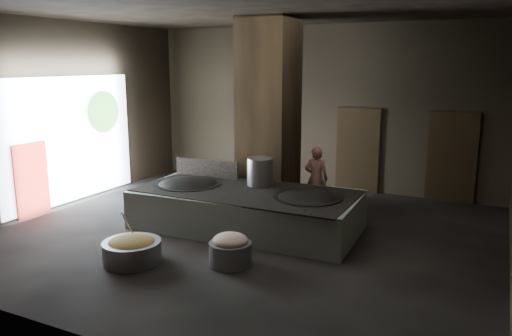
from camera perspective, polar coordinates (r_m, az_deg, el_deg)
The scene contains 27 objects.
floor at distance 10.52m, azimuth -1.53°, elevation -7.62°, with size 10.00×9.00×0.10m, color black.
ceiling at distance 9.98m, azimuth -1.68°, elevation 18.14°, with size 10.00×9.00×0.10m, color black.
back_wall at distance 14.15m, azimuth 7.12°, elevation 6.89°, with size 10.00×0.10×4.50m, color black.
front_wall at distance 6.39m, azimuth -21.08°, elevation 0.14°, with size 10.00×0.10×4.50m, color black.
left_wall at distance 13.13m, azimuth -21.57°, elevation 5.76°, with size 0.10×9.00×4.50m, color black.
pillar at distance 11.82m, azimuth 1.44°, elevation 6.00°, with size 1.20×1.20×4.50m, color black.
hearth_platform at distance 10.66m, azimuth -1.09°, elevation -4.78°, with size 4.68×2.24×0.81m, color beige.
platform_cap at distance 10.55m, azimuth -1.10°, elevation -2.65°, with size 4.58×2.20×0.03m, color black.
wok_left at distance 11.25m, azimuth -7.79°, elevation -2.18°, with size 1.48×1.48×0.41m, color black.
wok_left_rim at distance 11.23m, azimuth -7.80°, elevation -1.84°, with size 1.51×1.51×0.05m, color black.
wok_right at distance 10.08m, azimuth 5.88°, elevation -3.79°, with size 1.37×1.37×0.39m, color black.
wok_right_rim at distance 10.06m, azimuth 5.89°, elevation -3.41°, with size 1.40×1.40×0.05m, color black.
stock_pot at distance 10.93m, azimuth 0.46°, elevation -0.43°, with size 0.57×0.57×0.61m, color #93969A.
splash_guard at distance 11.84m, azimuth -5.66°, elevation -0.03°, with size 1.63×0.06×0.41m, color black.
cook at distance 11.94m, azimuth 6.88°, elevation -1.22°, with size 0.56×0.36×1.54m, color #945A4B.
veg_basin at distance 9.23m, azimuth -13.97°, elevation -9.25°, with size 1.03×1.03×0.38m, color slate.
veg_fill at distance 9.17m, azimuth -14.02°, elevation -8.32°, with size 0.85×0.85×0.26m, color olive.
ladle at distance 9.31m, azimuth -14.20°, elevation -6.72°, with size 0.03×0.03×0.81m, color #93969A.
meat_basin at distance 8.85m, azimuth -2.95°, elevation -9.73°, with size 0.74×0.74×0.41m, color slate.
meat_fill at distance 8.76m, azimuth -2.97°, elevation -8.24°, with size 0.62×0.62×0.24m, color tan.
doorway_near at distance 13.86m, azimuth 11.55°, elevation 1.83°, with size 1.18×0.08×2.38m, color black.
doorway_near_glow at distance 13.96m, azimuth 12.13°, elevation 1.67°, with size 0.83×0.04×1.96m, color #8C6647.
doorway_far at distance 13.46m, azimuth 21.45°, elevation 0.95°, with size 1.18×0.08×2.38m, color black.
doorway_far_glow at distance 13.59m, azimuth 20.63°, elevation 0.90°, with size 0.82×0.04×1.93m, color #8C6647.
left_opening at distance 13.27m, azimuth -20.43°, elevation 3.07°, with size 0.04×4.20×3.10m, color white.
pavilion_sliver at distance 12.51m, azimuth -24.27°, elevation -1.24°, with size 0.05×0.90×1.70m, color maroon.
tree_silhouette at distance 13.90m, azimuth -17.03°, elevation 6.16°, with size 0.28×1.10×1.10m, color #194714.
Camera 1 is at (4.65, -8.76, 3.47)m, focal length 35.00 mm.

